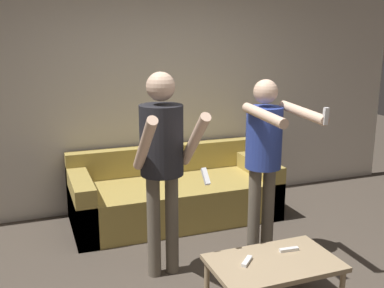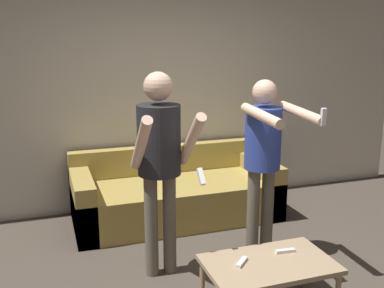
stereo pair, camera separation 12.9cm
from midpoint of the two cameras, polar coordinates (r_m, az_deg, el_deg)
wall_back at (r=5.18m, az=-3.43°, el=6.82°), size 6.40×0.06×2.70m
couch at (r=4.96m, az=-1.41°, el=-6.45°), size 2.19×0.95×0.74m
person_standing_left at (r=3.55m, az=-3.08°, el=-1.00°), size 0.47×0.68×1.69m
person_standing_right at (r=3.90m, az=10.06°, el=-0.69°), size 0.43×0.76×1.60m
coffee_table at (r=3.38m, az=10.86°, el=-15.10°), size 0.92×0.56×0.39m
remote_near at (r=3.31m, az=7.48°, el=-14.65°), size 0.13×0.13×0.02m
remote_far at (r=3.51m, az=12.82°, el=-13.11°), size 0.15×0.05×0.02m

